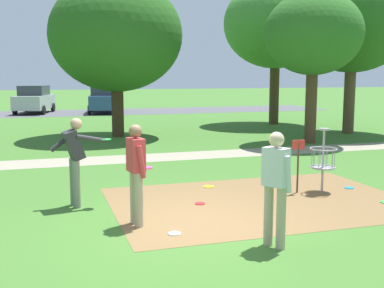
{
  "coord_description": "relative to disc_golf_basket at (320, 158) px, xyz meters",
  "views": [
    {
      "loc": [
        -2.19,
        -7.49,
        2.51
      ],
      "look_at": [
        0.97,
        2.53,
        1.0
      ],
      "focal_mm": 44.79,
      "sensor_mm": 36.0,
      "label": 1
    }
  ],
  "objects": [
    {
      "name": "frisbee_far_right",
      "position": [
        -2.78,
        -0.16,
        -0.74
      ],
      "size": [
        0.2,
        0.2,
        0.02
      ],
      "primitive_type": "cylinder",
      "color": "red",
      "rests_on": "ground"
    },
    {
      "name": "tree_far_left",
      "position": [
        5.81,
        13.54,
        4.33
      ],
      "size": [
        5.29,
        5.29,
        7.35
      ],
      "color": "#4C3823",
      "rests_on": "ground"
    },
    {
      "name": "disc_golf_basket",
      "position": [
        0.0,
        0.0,
        0.0
      ],
      "size": [
        0.98,
        0.58,
        1.39
      ],
      "color": "#9E9EA3",
      "rests_on": "ground"
    },
    {
      "name": "parked_car_center_right",
      "position": [
        -1.67,
        23.7,
        0.17
      ],
      "size": [
        2.44,
        4.42,
        1.84
      ],
      "color": "#2D4784",
      "rests_on": "ground"
    },
    {
      "name": "frisbee_far_left",
      "position": [
        0.82,
        0.09,
        -0.74
      ],
      "size": [
        0.2,
        0.2,
        0.02
      ],
      "primitive_type": "cylinder",
      "color": "#1E93DB",
      "rests_on": "ground"
    },
    {
      "name": "parking_lot_strip",
      "position": [
        -3.49,
        24.42,
        -0.75
      ],
      "size": [
        36.0,
        6.0,
        0.01
      ],
      "primitive_type": "cube",
      "color": "#4C4C51",
      "rests_on": "ground"
    },
    {
      "name": "tree_mid_left",
      "position": [
        3.87,
        6.8,
        3.24
      ],
      "size": [
        3.56,
        3.56,
        5.54
      ],
      "color": "#4C3823",
      "rests_on": "ground"
    },
    {
      "name": "player_waiting_left",
      "position": [
        -5.11,
        0.42,
        0.23
      ],
      "size": [
        1.16,
        0.43,
        1.71
      ],
      "color": "slate",
      "rests_on": "ground"
    },
    {
      "name": "player_foreground_watching",
      "position": [
        -2.48,
        -2.73,
        0.21
      ],
      "size": [
        0.45,
        0.49,
        1.71
      ],
      "color": "tan",
      "rests_on": "ground"
    },
    {
      "name": "frisbee_mid_grass",
      "position": [
        -2.14,
        1.15,
        -0.74
      ],
      "size": [
        0.25,
        0.25,
        0.02
      ],
      "primitive_type": "cylinder",
      "color": "gold",
      "rests_on": "ground"
    },
    {
      "name": "player_throwing",
      "position": [
        -4.22,
        -1.1,
        0.21
      ],
      "size": [
        0.43,
        0.49,
        1.71
      ],
      "color": "tan",
      "rests_on": "ground"
    },
    {
      "name": "dirt_tee_pad",
      "position": [
        -1.56,
        -0.32,
        -0.75
      ],
      "size": [
        5.89,
        4.06,
        0.01
      ],
      "primitive_type": "cube",
      "color": "brown",
      "rests_on": "ground"
    },
    {
      "name": "ground_plane",
      "position": [
        -3.49,
        -1.35,
        -0.75
      ],
      "size": [
        160.0,
        160.0,
        0.0
      ],
      "primitive_type": "plane",
      "color": "#3D6B28"
    },
    {
      "name": "gravel_path",
      "position": [
        -3.49,
        5.39,
        -0.75
      ],
      "size": [
        40.0,
        1.48,
        0.0
      ],
      "primitive_type": "cube",
      "color": "gray",
      "rests_on": "ground"
    },
    {
      "name": "tree_mid_right",
      "position": [
        -2.69,
        10.89,
        3.36
      ],
      "size": [
        5.36,
        5.36,
        6.4
      ],
      "color": "#422D1E",
      "rests_on": "ground"
    },
    {
      "name": "tree_near_left",
      "position": [
        7.1,
        9.0,
        3.93
      ],
      "size": [
        4.9,
        4.9,
        6.79
      ],
      "color": "brown",
      "rests_on": "ground"
    },
    {
      "name": "parked_car_center_left",
      "position": [
        -6.12,
        24.84,
        0.17
      ],
      "size": [
        2.81,
        4.52,
        1.84
      ],
      "color": "#B2B7BC",
      "rests_on": "ground"
    },
    {
      "name": "frisbee_near_basket",
      "position": [
        -3.74,
        -1.75,
        -0.74
      ],
      "size": [
        0.21,
        0.21,
        0.02
      ],
      "primitive_type": "cylinder",
      "color": "white",
      "rests_on": "ground"
    }
  ]
}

